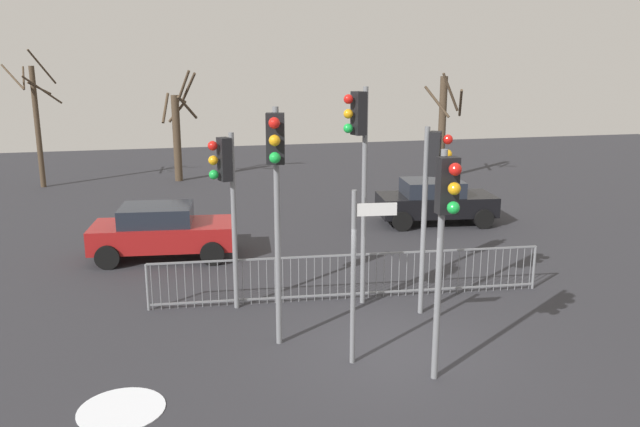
% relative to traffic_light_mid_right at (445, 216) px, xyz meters
% --- Properties ---
extents(ground_plane, '(60.00, 60.00, 0.00)m').
position_rel_traffic_light_mid_right_xyz_m(ground_plane, '(-0.39, 1.35, -2.90)').
color(ground_plane, '#2D2D33').
extents(traffic_light_mid_right, '(0.32, 0.57, 3.95)m').
position_rel_traffic_light_mid_right_xyz_m(traffic_light_mid_right, '(0.00, 0.00, 0.00)').
color(traffic_light_mid_right, slate).
rests_on(traffic_light_mid_right, ground).
extents(traffic_light_foreground_right, '(0.51, 0.42, 4.02)m').
position_rel_traffic_light_mid_right_xyz_m(traffic_light_foreground_right, '(1.00, 2.85, 0.05)').
color(traffic_light_foreground_right, slate).
rests_on(traffic_light_foreground_right, ground).
extents(traffic_light_rear_left, '(0.36, 0.56, 4.52)m').
position_rel_traffic_light_mid_right_xyz_m(traffic_light_rear_left, '(-2.39, 1.99, 0.42)').
color(traffic_light_rear_left, slate).
rests_on(traffic_light_rear_left, ground).
extents(traffic_light_mid_left, '(0.56, 0.36, 4.78)m').
position_rel_traffic_light_mid_right_xyz_m(traffic_light_mid_left, '(-0.32, 3.75, 0.61)').
color(traffic_light_mid_left, slate).
rests_on(traffic_light_mid_left, ground).
extents(traffic_light_rear_right, '(0.55, 0.37, 3.86)m').
position_rel_traffic_light_mid_right_xyz_m(traffic_light_rear_right, '(-3.12, 4.08, -0.06)').
color(traffic_light_rear_right, slate).
rests_on(traffic_light_rear_right, ground).
extents(direction_sign_post, '(0.79, 0.14, 3.18)m').
position_rel_traffic_light_mid_right_xyz_m(direction_sign_post, '(-1.15, 1.02, -1.12)').
color(direction_sign_post, slate).
rests_on(direction_sign_post, ground).
extents(pedestrian_guard_railing, '(8.96, 0.77, 1.07)m').
position_rel_traffic_light_mid_right_xyz_m(pedestrian_guard_railing, '(-0.41, 4.06, -2.34)').
color(pedestrian_guard_railing, slate).
rests_on(pedestrian_guard_railing, ground).
extents(car_black_far, '(3.97, 2.30, 1.47)m').
position_rel_traffic_light_mid_right_xyz_m(car_black_far, '(4.25, 10.09, -2.13)').
color(car_black_far, black).
rests_on(car_black_far, ground).
extents(car_red_mid, '(3.96, 2.27, 1.47)m').
position_rel_traffic_light_mid_right_xyz_m(car_red_mid, '(-4.57, 8.28, -2.13)').
color(car_red_mid, maroon).
rests_on(car_red_mid, ground).
extents(bare_tree_left, '(1.60, 1.92, 4.90)m').
position_rel_traffic_light_mid_right_xyz_m(bare_tree_left, '(-3.88, 19.99, -0.63)').
color(bare_tree_left, '#473828').
rests_on(bare_tree_left, ground).
extents(bare_tree_centre, '(2.31, 1.51, 5.76)m').
position_rel_traffic_light_mid_right_xyz_m(bare_tree_centre, '(-9.64, 19.73, -0.03)').
color(bare_tree_centre, '#473828').
rests_on(bare_tree_centre, ground).
extents(bare_tree_right, '(2.01, 1.51, 4.79)m').
position_rel_traffic_light_mid_right_xyz_m(bare_tree_right, '(7.83, 17.70, -0.41)').
color(bare_tree_right, '#473828').
rests_on(bare_tree_right, ground).
extents(snow_patch_kerb, '(1.35, 1.35, 0.01)m').
position_rel_traffic_light_mid_right_xyz_m(snow_patch_kerb, '(-5.17, 0.31, -2.89)').
color(snow_patch_kerb, white).
rests_on(snow_patch_kerb, ground).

